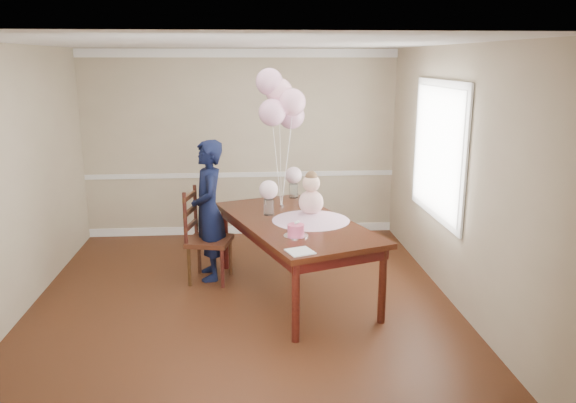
{
  "coord_description": "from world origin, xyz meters",
  "views": [
    {
      "loc": [
        0.04,
        -5.61,
        2.55
      ],
      "look_at": [
        0.51,
        0.26,
        1.05
      ],
      "focal_mm": 35.0,
      "sensor_mm": 36.0,
      "label": 1
    }
  ],
  "objects_px": {
    "birthday_cake": "(296,230)",
    "dining_chair_seat": "(210,241)",
    "dining_table_top": "(295,223)",
    "woman": "(209,211)"
  },
  "relations": [
    {
      "from": "dining_table_top",
      "to": "woman",
      "type": "height_order",
      "value": "woman"
    },
    {
      "from": "birthday_cake",
      "to": "woman",
      "type": "bearing_deg",
      "value": 130.42
    },
    {
      "from": "birthday_cake",
      "to": "dining_chair_seat",
      "type": "xyz_separation_m",
      "value": [
        -0.92,
        0.98,
        -0.42
      ]
    },
    {
      "from": "birthday_cake",
      "to": "dining_chair_seat",
      "type": "height_order",
      "value": "birthday_cake"
    },
    {
      "from": "birthday_cake",
      "to": "woman",
      "type": "relative_size",
      "value": 0.1
    },
    {
      "from": "dining_table_top",
      "to": "dining_chair_seat",
      "type": "xyz_separation_m",
      "value": [
        -0.96,
        0.43,
        -0.32
      ]
    },
    {
      "from": "birthday_cake",
      "to": "woman",
      "type": "xyz_separation_m",
      "value": [
        -0.93,
        1.09,
        -0.08
      ]
    },
    {
      "from": "dining_chair_seat",
      "to": "dining_table_top",
      "type": "bearing_deg",
      "value": -11.65
    },
    {
      "from": "dining_table_top",
      "to": "birthday_cake",
      "type": "bearing_deg",
      "value": -113.96
    },
    {
      "from": "dining_table_top",
      "to": "dining_chair_seat",
      "type": "height_order",
      "value": "dining_table_top"
    }
  ]
}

